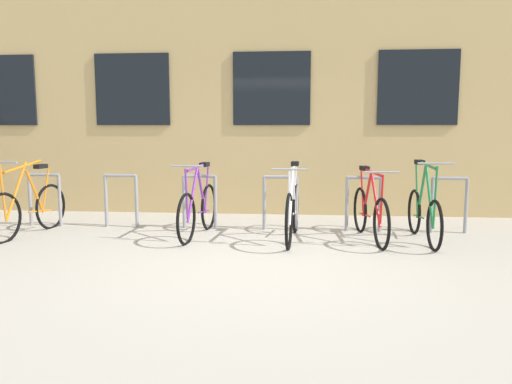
# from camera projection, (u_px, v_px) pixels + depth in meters

# --- Properties ---
(ground_plane) EXTENTS (42.00, 42.00, 0.00)m
(ground_plane) POSITION_uv_depth(u_px,v_px,m) (254.00, 264.00, 5.46)
(ground_plane) COLOR #B2ADA0
(storefront_building) EXTENTS (28.00, 5.04, 6.07)m
(storefront_building) POSITION_uv_depth(u_px,v_px,m) (278.00, 56.00, 10.70)
(storefront_building) COLOR tan
(storefront_building) RESTS_ON ground
(bike_rack) EXTENTS (6.52, 0.05, 0.81)m
(bike_rack) POSITION_uv_depth(u_px,v_px,m) (240.00, 197.00, 7.31)
(bike_rack) COLOR gray
(bike_rack) RESTS_ON ground
(bicycle_orange) EXTENTS (0.44, 1.66, 1.08)m
(bicycle_orange) POSITION_uv_depth(u_px,v_px,m) (28.00, 208.00, 6.93)
(bicycle_orange) COLOR black
(bicycle_orange) RESTS_ON ground
(bicycle_purple) EXTENTS (0.44, 1.68, 1.04)m
(bicycle_purple) POSITION_uv_depth(u_px,v_px,m) (198.00, 209.00, 6.87)
(bicycle_purple) COLOR black
(bicycle_purple) RESTS_ON ground
(bicycle_green) EXTENTS (0.44, 1.66, 1.10)m
(bicycle_green) POSITION_uv_depth(u_px,v_px,m) (424.00, 213.00, 6.57)
(bicycle_green) COLOR black
(bicycle_green) RESTS_ON ground
(bicycle_white) EXTENTS (0.44, 1.76, 1.05)m
(bicycle_white) POSITION_uv_depth(u_px,v_px,m) (293.00, 210.00, 6.65)
(bicycle_white) COLOR black
(bicycle_white) RESTS_ON ground
(bicycle_red) EXTENTS (0.44, 1.71, 0.98)m
(bicycle_red) POSITION_uv_depth(u_px,v_px,m) (370.00, 212.00, 6.65)
(bicycle_red) COLOR black
(bicycle_red) RESTS_ON ground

